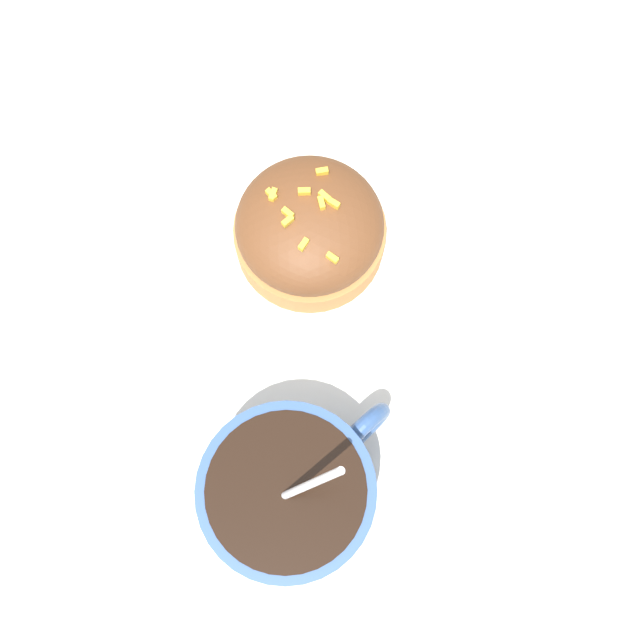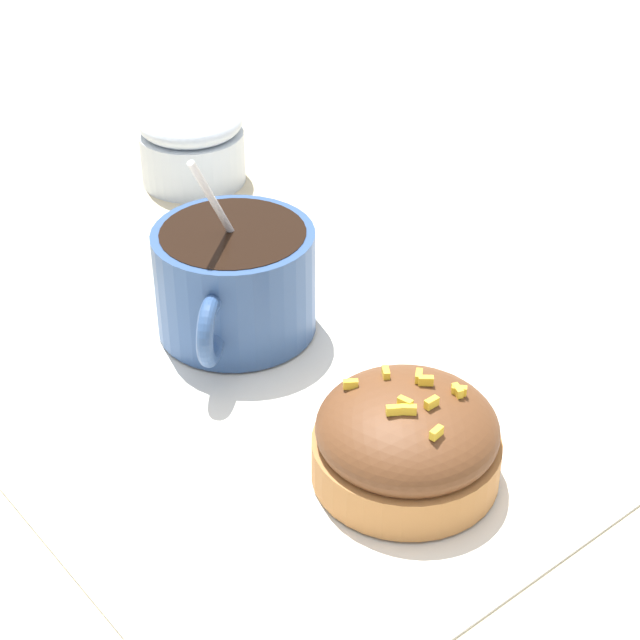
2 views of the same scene
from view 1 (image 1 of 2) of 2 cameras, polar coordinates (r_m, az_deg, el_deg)
The scene contains 4 objects.
ground_plane at distance 0.53m, azimuth -1.90°, elevation -3.04°, with size 3.00×3.00×0.00m, color #C6B793.
paper_napkin at distance 0.53m, azimuth -1.91°, elevation -3.00°, with size 0.32×0.34×0.00m.
coffee_cup at distance 0.48m, azimuth -1.63°, elevation -11.06°, with size 0.10×0.10×0.12m.
frosted_pastry at distance 0.53m, azimuth -0.67°, elevation 5.84°, with size 0.09×0.09×0.05m.
Camera 1 is at (0.11, 0.02, 0.52)m, focal length 50.00 mm.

